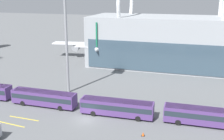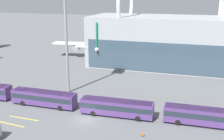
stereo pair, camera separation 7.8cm
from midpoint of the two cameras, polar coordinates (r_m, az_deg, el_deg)
The scene contains 9 objects.
ground_plane at distance 51.13m, azimuth -5.34°, elevation -10.02°, with size 440.00×440.00×0.00m, color slate.
airliner_at_gate_far at distance 96.94m, azimuth -1.31°, elevation 5.90°, with size 36.73×34.73×13.67m.
shuttle_bus_1 at distance 57.66m, azimuth -13.72°, elevation -5.42°, with size 13.44×2.72×3.04m.
shuttle_bus_2 at distance 51.64m, azimuth 0.93°, elevation -7.48°, with size 13.52×3.13×3.04m.
shuttle_bus_3 at distance 50.68m, azimuth 18.14°, elevation -8.77°, with size 13.49×2.94×3.04m.
floodlight_mast at distance 61.08m, azimuth -9.57°, elevation 12.14°, with size 3.05×3.05×25.73m.
lane_stripe_2 at distance 53.79m, azimuth -17.48°, elevation -9.36°, with size 6.16×0.25×0.01m, color yellow.
lane_stripe_3 at distance 52.66m, azimuth -20.29°, elevation -10.18°, with size 6.88×0.25×0.01m, color yellow.
traffic_cone_2 at distance 45.84m, azimuth 6.28°, elevation -12.79°, with size 0.54×0.54×0.67m.
Camera 1 is at (18.07, -42.43, 22.07)m, focal length 45.00 mm.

